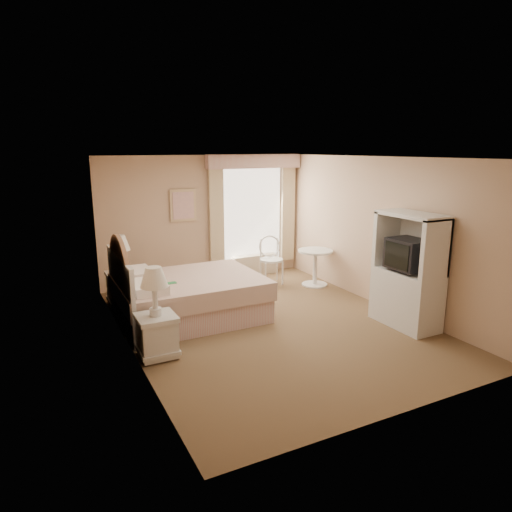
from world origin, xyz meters
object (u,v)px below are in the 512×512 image
cafe_chair (271,256)px  armoire (408,280)px  nightstand_far (122,279)px  round_table (315,262)px  nightstand_near (156,324)px  bed (183,296)px

cafe_chair → armoire: (0.73, -2.93, 0.17)m
nightstand_far → round_table: 3.63m
nightstand_near → nightstand_far: nightstand_far is taller
armoire → nightstand_near: bearing=170.5°
round_table → bed: bearing=-168.6°
nightstand_near → round_table: nightstand_near is taller
nightstand_near → cafe_chair: nightstand_near is taller
nightstand_far → round_table: size_ratio=1.69×
bed → round_table: (2.87, 0.58, 0.10)m
nightstand_near → round_table: (3.59, 1.73, 0.03)m
nightstand_near → round_table: size_ratio=1.66×
nightstand_near → cafe_chair: 3.72m
nightstand_near → armoire: (3.65, -0.61, 0.27)m
nightstand_near → cafe_chair: size_ratio=1.26×
bed → nightstand_near: size_ratio=1.87×
cafe_chair → armoire: bearing=-64.5°
cafe_chair → armoire: armoire is taller
bed → nightstand_near: (-0.72, -1.15, 0.08)m
nightstand_near → nightstand_far: (-0.00, 2.27, 0.01)m
round_table → armoire: size_ratio=0.41×
bed → nightstand_far: bearing=122.9°
nightstand_near → cafe_chair: bearing=38.4°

